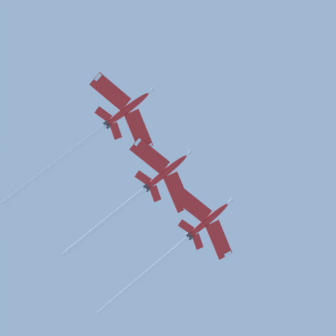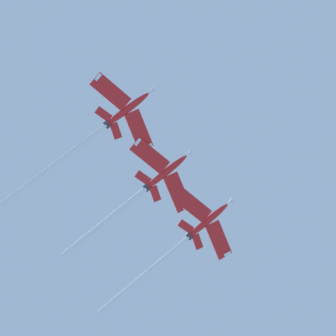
% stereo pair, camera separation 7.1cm
% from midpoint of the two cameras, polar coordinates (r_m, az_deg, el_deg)
% --- Properties ---
extents(jet_inner_left, '(28.09, 30.14, 13.46)m').
position_cam_midpoint_polar(jet_inner_left, '(137.34, 2.40, -6.31)').
color(jet_inner_left, red).
extents(jet_centre, '(26.32, 28.12, 12.56)m').
position_cam_midpoint_polar(jet_centre, '(133.00, -2.26, -2.09)').
color(jet_centre, red).
extents(jet_inner_right, '(28.98, 31.68, 14.01)m').
position_cam_midpoint_polar(jet_inner_right, '(130.92, -6.20, 3.92)').
color(jet_inner_right, red).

